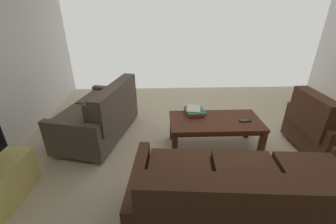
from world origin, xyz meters
name	(u,v)px	position (x,y,z in m)	size (l,w,h in m)	color
ground_plane	(221,154)	(0.00, 0.00, 0.00)	(5.81, 5.35, 0.01)	beige
sofa_main	(250,201)	(0.09, 1.13, 0.37)	(2.03, 1.02, 0.85)	black
loveseat_near	(101,115)	(1.70, -0.56, 0.35)	(1.09, 1.54, 0.83)	black
coffee_table	(215,124)	(0.08, -0.17, 0.38)	(1.22, 0.61, 0.44)	#4C2819
armchair_side	(329,129)	(-1.42, -0.03, 0.35)	(0.89, 0.92, 0.84)	black
book_stack	(194,111)	(0.34, -0.35, 0.49)	(0.28, 0.32, 0.09)	#C63833
tv_remote	(245,121)	(-0.29, -0.10, 0.45)	(0.16, 0.05, 0.02)	black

